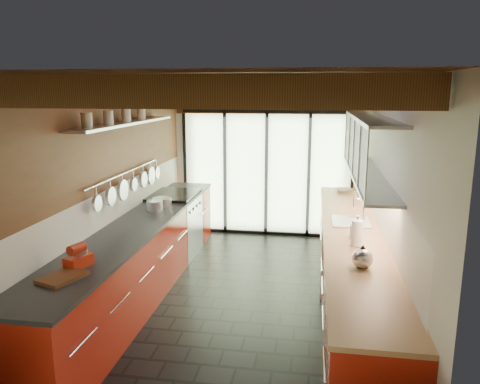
{
  "coord_description": "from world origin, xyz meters",
  "views": [
    {
      "loc": [
        0.81,
        -5.21,
        2.49
      ],
      "look_at": [
        -0.09,
        0.4,
        1.25
      ],
      "focal_mm": 35.0,
      "sensor_mm": 36.0,
      "label": 1
    }
  ],
  "objects": [
    {
      "name": "bowl",
      "position": [
        1.27,
        2.15,
        0.95
      ],
      "size": [
        0.24,
        0.24,
        0.06
      ],
      "primitive_type": "imported",
      "rotation": [
        0.0,
        0.0,
        0.03
      ],
      "color": "silver",
      "rests_on": "right_counter"
    },
    {
      "name": "ground",
      "position": [
        0.0,
        0.0,
        0.0
      ],
      "size": [
        5.5,
        5.5,
        0.0
      ],
      "primitive_type": "plane",
      "color": "black",
      "rests_on": "ground"
    },
    {
      "name": "kettle",
      "position": [
        1.27,
        -1.1,
        1.02
      ],
      "size": [
        0.19,
        0.23,
        0.22
      ],
      "color": "silver",
      "rests_on": "right_counter"
    },
    {
      "name": "glass_door",
      "position": [
        0.0,
        2.69,
        1.66
      ],
      "size": [
        2.95,
        0.1,
        2.9
      ],
      "color": "#C6EAAD",
      "rests_on": "ground"
    },
    {
      "name": "room_shell",
      "position": [
        0.0,
        0.0,
        1.65
      ],
      "size": [
        5.5,
        5.5,
        5.5
      ],
      "color": "silver",
      "rests_on": "ground"
    },
    {
      "name": "right_counter",
      "position": [
        1.27,
        0.0,
        0.46
      ],
      "size": [
        0.68,
        5.0,
        0.92
      ],
      "color": "#A31E0F",
      "rests_on": "ground"
    },
    {
      "name": "upper_cabinets_right",
      "position": [
        1.43,
        0.3,
        1.85
      ],
      "size": [
        0.34,
        3.0,
        3.0
      ],
      "color": "silver",
      "rests_on": "ground"
    },
    {
      "name": "range_stove",
      "position": [
        -1.28,
        1.45,
        0.47
      ],
      "size": [
        0.66,
        0.9,
        0.97
      ],
      "color": "silver",
      "rests_on": "ground"
    },
    {
      "name": "paper_towel",
      "position": [
        1.27,
        -0.49,
        1.05
      ],
      "size": [
        0.14,
        0.14,
        0.32
      ],
      "color": "white",
      "rests_on": "right_counter"
    },
    {
      "name": "sink_assembly",
      "position": [
        1.29,
        0.4,
        0.96
      ],
      "size": [
        0.45,
        0.52,
        0.43
      ],
      "color": "silver",
      "rests_on": "right_counter"
    },
    {
      "name": "pot_large",
      "position": [
        -1.27,
        0.57,
        0.99
      ],
      "size": [
        0.28,
        0.28,
        0.13
      ],
      "primitive_type": "cylinder",
      "rotation": [
        0.0,
        0.0,
        0.39
      ],
      "color": "silver",
      "rests_on": "left_counter"
    },
    {
      "name": "stand_mixer",
      "position": [
        -1.27,
        -1.48,
        1.01
      ],
      "size": [
        0.21,
        0.28,
        0.22
      ],
      "color": "#B7260E",
      "rests_on": "left_counter"
    },
    {
      "name": "left_wall_fixtures",
      "position": [
        -1.47,
        0.29,
        1.78
      ],
      "size": [
        0.28,
        2.6,
        0.96
      ],
      "color": "silver",
      "rests_on": "ground"
    },
    {
      "name": "left_counter",
      "position": [
        -1.28,
        0.0,
        0.46
      ],
      "size": [
        0.68,
        5.0,
        0.92
      ],
      "color": "#A31E0F",
      "rests_on": "ground"
    },
    {
      "name": "cutting_board",
      "position": [
        -1.27,
        -1.77,
        0.94
      ],
      "size": [
        0.37,
        0.44,
        0.03
      ],
      "primitive_type": "cube",
      "rotation": [
        0.0,
        0.0,
        -0.33
      ],
      "color": "brown",
      "rests_on": "left_counter"
    },
    {
      "name": "ceiling_beams",
      "position": [
        -0.0,
        0.38,
        2.46
      ],
      "size": [
        3.14,
        5.06,
        4.9
      ],
      "color": "#593316",
      "rests_on": "ground"
    },
    {
      "name": "pot_small",
      "position": [
        -1.27,
        0.87,
        0.97
      ],
      "size": [
        0.31,
        0.31,
        0.1
      ],
      "primitive_type": "cylinder",
      "rotation": [
        0.0,
        0.0,
        0.13
      ],
      "color": "silver",
      "rests_on": "left_counter"
    },
    {
      "name": "soap_bottle",
      "position": [
        1.27,
        -0.23,
        1.02
      ],
      "size": [
        0.1,
        0.1,
        0.21
      ],
      "primitive_type": "imported",
      "rotation": [
        0.0,
        0.0,
        0.05
      ],
      "color": "silver",
      "rests_on": "right_counter"
    }
  ]
}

